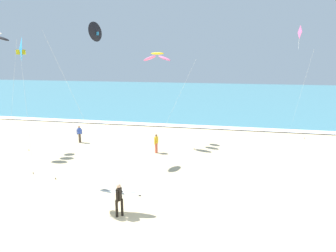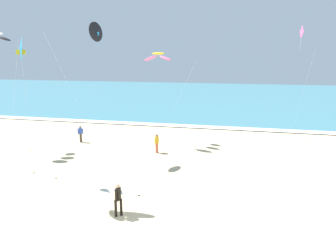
# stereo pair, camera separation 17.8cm
# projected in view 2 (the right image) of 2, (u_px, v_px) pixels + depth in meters

# --- Properties ---
(ground_plane) EXTENTS (160.00, 160.00, 0.00)m
(ground_plane) POSITION_uv_depth(u_px,v_px,m) (122.00, 243.00, 12.63)
(ground_plane) COLOR #D1BA8E
(ocean_water) EXTENTS (160.00, 60.00, 0.08)m
(ocean_water) POSITION_uv_depth(u_px,v_px,m) (213.00, 95.00, 62.11)
(ocean_water) COLOR teal
(ocean_water) RESTS_ON ground
(shoreline_foam) EXTENTS (160.00, 1.52, 0.01)m
(shoreline_foam) POSITION_uv_depth(u_px,v_px,m) (193.00, 126.00, 33.84)
(shoreline_foam) COLOR white
(shoreline_foam) RESTS_ON ocean_water
(surfer_lead) EXTENTS (2.28, 0.92, 1.71)m
(surfer_lead) POSITION_uv_depth(u_px,v_px,m) (119.00, 195.00, 14.75)
(surfer_lead) COLOR black
(surfer_lead) RESTS_ON ground
(kite_diamond_rose_near) EXTENTS (0.56, 5.35, 10.99)m
(kite_diamond_rose_near) POSITION_uv_depth(u_px,v_px,m) (302.00, 35.00, 30.95)
(kite_diamond_rose_near) COLOR pink
(kite_diamond_rose_near) RESTS_ON ground
(kite_delta_charcoal_far) EXTENTS (1.66, 5.05, 10.17)m
(kite_delta_charcoal_far) POSITION_uv_depth(u_px,v_px,m) (96.00, 32.00, 21.07)
(kite_delta_charcoal_far) COLOR black
(kite_delta_charcoal_far) RESTS_ON ground
(kite_delta_cobalt_high) EXTENTS (3.03, 3.80, 8.69)m
(kite_delta_cobalt_high) POSITION_uv_depth(u_px,v_px,m) (21.00, 50.00, 14.89)
(kite_delta_cobalt_high) COLOR #2D99DB
(kite_delta_cobalt_high) RESTS_ON ground
(kite_arc_golden_low) EXTENTS (4.75, 3.07, 8.14)m
(kite_arc_golden_low) POSITION_uv_depth(u_px,v_px,m) (158.00, 57.00, 26.00)
(kite_arc_golden_low) COLOR pink
(kite_arc_golden_low) RESTS_ON ground
(bystander_yellow_top) EXTENTS (0.28, 0.48, 1.59)m
(bystander_yellow_top) POSITION_uv_depth(u_px,v_px,m) (157.00, 143.00, 24.48)
(bystander_yellow_top) COLOR #D8593F
(bystander_yellow_top) RESTS_ON ground
(bystander_blue_top) EXTENTS (0.45, 0.31, 1.59)m
(bystander_blue_top) POSITION_uv_depth(u_px,v_px,m) (81.00, 134.00, 27.56)
(bystander_blue_top) COLOR #4C3D2D
(bystander_blue_top) RESTS_ON ground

